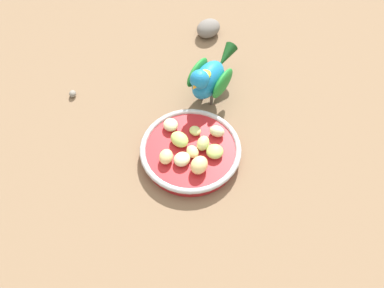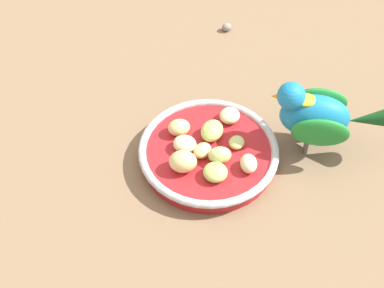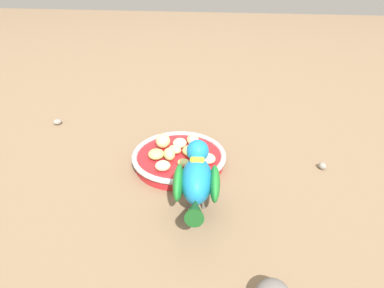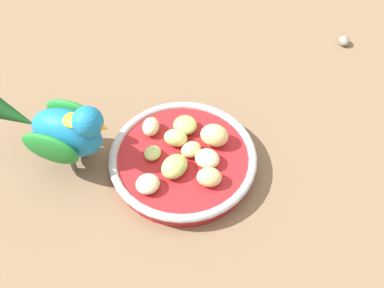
# 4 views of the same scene
# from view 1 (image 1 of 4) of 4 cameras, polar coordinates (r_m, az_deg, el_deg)

# --- Properties ---
(ground_plane) EXTENTS (4.00, 4.00, 0.00)m
(ground_plane) POSITION_cam_1_polar(r_m,az_deg,el_deg) (0.91, 1.00, -2.11)
(ground_plane) COLOR #7A6047
(feeding_bowl) EXTENTS (0.20, 0.20, 0.03)m
(feeding_bowl) POSITION_cam_1_polar(r_m,az_deg,el_deg) (0.90, -0.16, -0.87)
(feeding_bowl) COLOR #AD1E23
(feeding_bowl) RESTS_ON ground_plane
(apple_piece_0) EXTENTS (0.04, 0.04, 0.03)m
(apple_piece_0) POSITION_cam_1_polar(r_m,az_deg,el_deg) (0.86, 0.89, -2.61)
(apple_piece_0) COLOR #E5C67F
(apple_piece_0) RESTS_ON feeding_bowl
(apple_piece_1) EXTENTS (0.03, 0.03, 0.02)m
(apple_piece_1) POSITION_cam_1_polar(r_m,az_deg,el_deg) (0.91, 3.15, 1.54)
(apple_piece_1) COLOR beige
(apple_piece_1) RESTS_ON feeding_bowl
(apple_piece_2) EXTENTS (0.03, 0.04, 0.02)m
(apple_piece_2) POSITION_cam_1_polar(r_m,az_deg,el_deg) (0.88, 0.07, -0.96)
(apple_piece_2) COLOR #E5C67F
(apple_piece_2) RESTS_ON feeding_bowl
(apple_piece_3) EXTENTS (0.04, 0.04, 0.02)m
(apple_piece_3) POSITION_cam_1_polar(r_m,az_deg,el_deg) (0.89, -1.70, 0.40)
(apple_piece_3) COLOR #B2CC66
(apple_piece_3) RESTS_ON feeding_bowl
(apple_piece_4) EXTENTS (0.04, 0.04, 0.02)m
(apple_piece_4) POSITION_cam_1_polar(r_m,az_deg,el_deg) (0.92, -2.65, 2.38)
(apple_piece_4) COLOR beige
(apple_piece_4) RESTS_ON feeding_bowl
(apple_piece_5) EXTENTS (0.02, 0.03, 0.01)m
(apple_piece_5) POSITION_cam_1_polar(r_m,az_deg,el_deg) (0.91, 0.39, 1.63)
(apple_piece_5) COLOR #C6D17A
(apple_piece_5) RESTS_ON feeding_bowl
(apple_piece_6) EXTENTS (0.04, 0.04, 0.02)m
(apple_piece_6) POSITION_cam_1_polar(r_m,az_deg,el_deg) (0.88, 2.82, -0.93)
(apple_piece_6) COLOR #B2CC66
(apple_piece_6) RESTS_ON feeding_bowl
(apple_piece_7) EXTENTS (0.04, 0.03, 0.02)m
(apple_piece_7) POSITION_cam_1_polar(r_m,az_deg,el_deg) (0.89, 1.38, 0.09)
(apple_piece_7) COLOR #C6D17A
(apple_piece_7) RESTS_ON feeding_bowl
(apple_piece_8) EXTENTS (0.04, 0.03, 0.02)m
(apple_piece_8) POSITION_cam_1_polar(r_m,az_deg,el_deg) (0.87, -1.24, -1.88)
(apple_piece_8) COLOR beige
(apple_piece_8) RESTS_ON feeding_bowl
(apple_piece_9) EXTENTS (0.04, 0.04, 0.02)m
(apple_piece_9) POSITION_cam_1_polar(r_m,az_deg,el_deg) (0.87, -3.22, -1.57)
(apple_piece_9) COLOR #E5C67F
(apple_piece_9) RESTS_ON feeding_bowl
(parrot) EXTENTS (0.17, 0.08, 0.12)m
(parrot) POSITION_cam_1_polar(r_m,az_deg,el_deg) (0.95, 2.12, 8.19)
(parrot) COLOR #59544C
(parrot) RESTS_ON ground_plane
(rock_large) EXTENTS (0.07, 0.06, 0.04)m
(rock_large) POSITION_cam_1_polar(r_m,az_deg,el_deg) (1.14, 2.03, 14.07)
(rock_large) COLOR slate
(rock_large) RESTS_ON ground_plane
(pebble_1) EXTENTS (0.02, 0.02, 0.01)m
(pebble_1) POSITION_cam_1_polar(r_m,az_deg,el_deg) (1.04, -14.50, 6.01)
(pebble_1) COLOR gray
(pebble_1) RESTS_ON ground_plane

